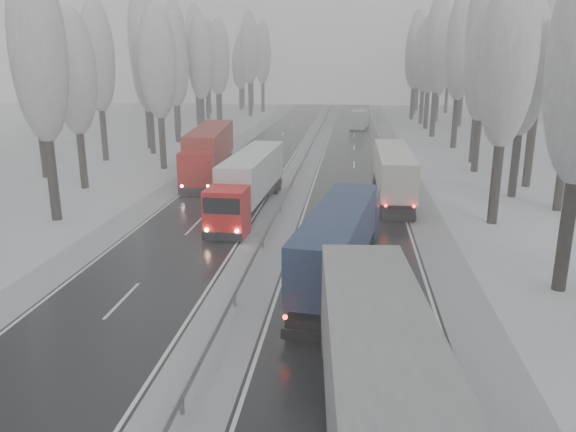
% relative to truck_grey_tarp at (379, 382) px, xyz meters
% --- Properties ---
extents(carriageway_right, '(7.50, 200.00, 0.03)m').
position_rel_truck_grey_tarp_xyz_m(carriageway_right, '(-0.62, 27.54, -2.53)').
color(carriageway_right, black).
rests_on(carriageway_right, ground).
extents(carriageway_left, '(7.50, 200.00, 0.03)m').
position_rel_truck_grey_tarp_xyz_m(carriageway_left, '(-11.12, 27.54, -2.53)').
color(carriageway_left, black).
rests_on(carriageway_left, ground).
extents(median_slush, '(3.00, 200.00, 0.04)m').
position_rel_truck_grey_tarp_xyz_m(median_slush, '(-5.87, 27.54, -2.52)').
color(median_slush, '#ACAFB5').
rests_on(median_slush, ground).
extents(shoulder_right, '(2.40, 200.00, 0.04)m').
position_rel_truck_grey_tarp_xyz_m(shoulder_right, '(4.33, 27.54, -2.52)').
color(shoulder_right, '#ACAFB5').
rests_on(shoulder_right, ground).
extents(shoulder_left, '(2.40, 200.00, 0.04)m').
position_rel_truck_grey_tarp_xyz_m(shoulder_left, '(-16.07, 27.54, -2.52)').
color(shoulder_left, '#ACAFB5').
rests_on(shoulder_left, ground).
extents(median_guardrail, '(0.12, 200.00, 0.76)m').
position_rel_truck_grey_tarp_xyz_m(median_guardrail, '(-5.87, 27.53, -1.94)').
color(median_guardrail, slate).
rests_on(median_guardrail, ground).
extents(tree_18, '(3.60, 3.60, 16.58)m').
position_rel_truck_grey_tarp_xyz_m(tree_18, '(8.64, 24.58, 8.16)').
color(tree_18, black).
rests_on(tree_18, ground).
extents(tree_19, '(3.60, 3.60, 14.57)m').
position_rel_truck_grey_tarp_xyz_m(tree_19, '(14.15, 28.58, 6.88)').
color(tree_19, black).
rests_on(tree_19, ground).
extents(tree_20, '(3.60, 3.60, 15.71)m').
position_rel_truck_grey_tarp_xyz_m(tree_20, '(12.03, 32.71, 7.60)').
color(tree_20, black).
rests_on(tree_20, ground).
extents(tree_21, '(3.60, 3.60, 18.62)m').
position_rel_truck_grey_tarp_xyz_m(tree_21, '(14.25, 36.71, 9.46)').
color(tree_21, black).
rests_on(tree_21, ground).
extents(tree_22, '(3.60, 3.60, 15.86)m').
position_rel_truck_grey_tarp_xyz_m(tree_22, '(11.15, 43.14, 7.70)').
color(tree_22, black).
rests_on(tree_22, ground).
extents(tree_23, '(3.60, 3.60, 13.55)m').
position_rel_truck_grey_tarp_xyz_m(tree_23, '(17.44, 47.14, 6.23)').
color(tree_23, black).
rests_on(tree_23, ground).
extents(tree_24, '(3.60, 3.60, 20.49)m').
position_rel_truck_grey_tarp_xyz_m(tree_24, '(12.03, 48.56, 10.65)').
color(tree_24, black).
rests_on(tree_24, ground).
extents(tree_25, '(3.60, 3.60, 19.44)m').
position_rel_truck_grey_tarp_xyz_m(tree_25, '(18.94, 52.56, 9.98)').
color(tree_25, black).
rests_on(tree_25, ground).
extents(tree_26, '(3.60, 3.60, 18.78)m').
position_rel_truck_grey_tarp_xyz_m(tree_26, '(11.69, 58.81, 9.56)').
color(tree_26, black).
rests_on(tree_26, ground).
extents(tree_27, '(3.60, 3.60, 17.62)m').
position_rel_truck_grey_tarp_xyz_m(tree_27, '(18.84, 62.81, 8.82)').
color(tree_27, black).
rests_on(tree_27, ground).
extents(tree_28, '(3.60, 3.60, 19.62)m').
position_rel_truck_grey_tarp_xyz_m(tree_28, '(10.47, 69.50, 10.10)').
color(tree_28, black).
rests_on(tree_28, ground).
extents(tree_29, '(3.60, 3.60, 18.11)m').
position_rel_truck_grey_tarp_xyz_m(tree_29, '(17.84, 73.50, 9.13)').
color(tree_29, black).
rests_on(tree_29, ground).
extents(tree_30, '(3.60, 3.60, 17.86)m').
position_rel_truck_grey_tarp_xyz_m(tree_30, '(10.69, 79.24, 8.98)').
color(tree_30, black).
rests_on(tree_30, ground).
extents(tree_31, '(3.60, 3.60, 18.58)m').
position_rel_truck_grey_tarp_xyz_m(tree_31, '(16.61, 83.24, 9.43)').
color(tree_31, black).
rests_on(tree_31, ground).
extents(tree_32, '(3.60, 3.60, 17.33)m').
position_rel_truck_grey_tarp_xyz_m(tree_32, '(10.76, 86.75, 8.64)').
color(tree_32, black).
rests_on(tree_32, ground).
extents(tree_33, '(3.60, 3.60, 14.33)m').
position_rel_truck_grey_tarp_xyz_m(tree_33, '(13.90, 90.75, 6.72)').
color(tree_33, black).
rests_on(tree_33, ground).
extents(tree_34, '(3.60, 3.60, 17.63)m').
position_rel_truck_grey_tarp_xyz_m(tree_34, '(9.86, 93.86, 8.83)').
color(tree_34, black).
rests_on(tree_34, ground).
extents(tree_35, '(3.60, 3.60, 18.25)m').
position_rel_truck_grey_tarp_xyz_m(tree_35, '(19.07, 97.86, 9.23)').
color(tree_35, black).
rests_on(tree_35, ground).
extents(tree_36, '(3.60, 3.60, 20.23)m').
position_rel_truck_grey_tarp_xyz_m(tree_36, '(11.17, 103.70, 10.48)').
color(tree_36, black).
rests_on(tree_36, ground).
extents(tree_37, '(3.60, 3.60, 16.37)m').
position_rel_truck_grey_tarp_xyz_m(tree_37, '(18.15, 107.70, 8.02)').
color(tree_37, black).
rests_on(tree_37, ground).
extents(tree_38, '(3.60, 3.60, 17.97)m').
position_rel_truck_grey_tarp_xyz_m(tree_38, '(12.86, 114.27, 9.05)').
color(tree_38, black).
rests_on(tree_38, ground).
extents(tree_39, '(3.60, 3.60, 16.19)m').
position_rel_truck_grey_tarp_xyz_m(tree_39, '(15.68, 118.27, 7.91)').
color(tree_39, black).
rests_on(tree_39, ground).
extents(tree_58, '(3.60, 3.60, 17.21)m').
position_rel_truck_grey_tarp_xyz_m(tree_58, '(-21.00, 22.11, 8.56)').
color(tree_58, black).
rests_on(tree_58, ground).
extents(tree_60, '(3.60, 3.60, 14.84)m').
position_rel_truck_grey_tarp_xyz_m(tree_60, '(-23.62, 31.74, 7.05)').
color(tree_60, black).
rests_on(tree_60, ground).
extents(tree_61, '(3.60, 3.60, 13.95)m').
position_rel_truck_grey_tarp_xyz_m(tree_61, '(-29.39, 35.74, 6.48)').
color(tree_61, black).
rests_on(tree_61, ground).
extents(tree_62, '(3.60, 3.60, 16.04)m').
position_rel_truck_grey_tarp_xyz_m(tree_62, '(-19.81, 41.27, 7.82)').
color(tree_62, black).
rests_on(tree_62, ground).
extents(tree_63, '(3.60, 3.60, 16.88)m').
position_rel_truck_grey_tarp_xyz_m(tree_63, '(-27.72, 45.27, 8.35)').
color(tree_63, black).
rests_on(tree_63, ground).
extents(tree_64, '(3.60, 3.60, 15.42)m').
position_rel_truck_grey_tarp_xyz_m(tree_64, '(-24.13, 50.26, 7.42)').
color(tree_64, black).
rests_on(tree_64, ground).
extents(tree_65, '(3.60, 3.60, 19.48)m').
position_rel_truck_grey_tarp_xyz_m(tree_65, '(-25.92, 54.26, 10.01)').
color(tree_65, black).
rests_on(tree_65, ground).
extents(tree_66, '(3.60, 3.60, 15.23)m').
position_rel_truck_grey_tarp_xyz_m(tree_66, '(-24.03, 59.89, 7.30)').
color(tree_66, black).
rests_on(tree_66, ground).
extents(tree_67, '(3.60, 3.60, 17.09)m').
position_rel_truck_grey_tarp_xyz_m(tree_67, '(-25.42, 63.89, 8.49)').
color(tree_67, black).
rests_on(tree_67, ground).
extents(tree_68, '(3.60, 3.60, 16.65)m').
position_rel_truck_grey_tarp_xyz_m(tree_68, '(-22.45, 66.65, 8.21)').
color(tree_68, black).
rests_on(tree_68, ground).
extents(tree_69, '(3.60, 3.60, 19.35)m').
position_rel_truck_grey_tarp_xyz_m(tree_69, '(-27.29, 70.65, 9.92)').
color(tree_69, black).
rests_on(tree_69, ground).
extents(tree_70, '(3.60, 3.60, 17.09)m').
position_rel_truck_grey_tarp_xyz_m(tree_70, '(-22.20, 76.73, 8.49)').
color(tree_70, black).
rests_on(tree_70, ground).
extents(tree_71, '(3.60, 3.60, 19.61)m').
position_rel_truck_grey_tarp_xyz_m(tree_71, '(-26.96, 80.73, 10.09)').
color(tree_71, black).
rests_on(tree_71, ground).
extents(tree_72, '(3.60, 3.60, 15.11)m').
position_rel_truck_grey_tarp_xyz_m(tree_72, '(-24.80, 86.08, 7.22)').
color(tree_72, black).
rests_on(tree_72, ground).
extents(tree_73, '(3.60, 3.60, 17.22)m').
position_rel_truck_grey_tarp_xyz_m(tree_73, '(-27.69, 90.08, 8.57)').
color(tree_73, black).
rests_on(tree_73, ground).
extents(tree_74, '(3.60, 3.60, 19.68)m').
position_rel_truck_grey_tarp_xyz_m(tree_74, '(-20.94, 96.87, 10.13)').
color(tree_74, black).
rests_on(tree_74, ground).
extents(tree_75, '(3.60, 3.60, 18.60)m').
position_rel_truck_grey_tarp_xyz_m(tree_75, '(-30.07, 100.87, 9.45)').
color(tree_75, black).
rests_on(tree_75, ground).
extents(tree_76, '(3.60, 3.60, 18.55)m').
position_rel_truck_grey_tarp_xyz_m(tree_76, '(-19.92, 106.26, 9.41)').
color(tree_76, black).
rests_on(tree_76, ground).
extents(tree_77, '(3.60, 3.60, 14.32)m').
position_rel_truck_grey_tarp_xyz_m(tree_77, '(-25.53, 110.26, 6.72)').
color(tree_77, black).
rests_on(tree_77, ground).
extents(tree_78, '(3.60, 3.60, 19.55)m').
position_rel_truck_grey_tarp_xyz_m(tree_78, '(-23.43, 112.85, 10.05)').
color(tree_78, black).
rests_on(tree_78, ground).
extents(tree_79, '(3.60, 3.60, 17.07)m').
position_rel_truck_grey_tarp_xyz_m(tree_79, '(-26.20, 116.85, 8.47)').
color(tree_79, black).
rests_on(tree_79, ground).
extents(truck_grey_tarp, '(4.02, 17.10, 4.35)m').
position_rel_truck_grey_tarp_xyz_m(truck_grey_tarp, '(0.00, 0.00, 0.00)').
color(truck_grey_tarp, '#535459').
rests_on(truck_grey_tarp, ground).
extents(truck_blue_box, '(4.31, 14.92, 3.79)m').
position_rel_truck_grey_tarp_xyz_m(truck_blue_box, '(-1.27, 13.68, -0.33)').
color(truck_blue_box, navy).
rests_on(truck_blue_box, ground).
extents(truck_cream_box, '(2.55, 15.56, 3.98)m').
position_rel_truck_grey_tarp_xyz_m(truck_cream_box, '(2.33, 31.09, -0.22)').
color(truck_cream_box, '#9E988C').
rests_on(truck_cream_box, ground).
extents(box_truck_distant, '(3.41, 8.14, 2.95)m').
position_rel_truck_grey_tarp_xyz_m(box_truck_distant, '(0.25, 78.54, -1.04)').
color(box_truck_distant, silver).
rests_on(box_truck_distant, ground).
extents(truck_red_white, '(3.02, 15.78, 4.03)m').
position_rel_truck_grey_tarp_xyz_m(truck_red_white, '(-8.17, 26.21, -0.19)').
color(truck_red_white, red).
rests_on(truck_red_white, ground).
extents(truck_red_red, '(4.57, 17.72, 4.51)m').
position_rel_truck_grey_tarp_xyz_m(truck_red_red, '(-14.08, 37.49, 0.09)').
color(truck_red_red, '#AA0D09').
rests_on(truck_red_red, ground).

